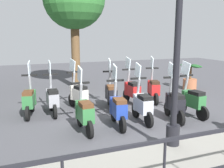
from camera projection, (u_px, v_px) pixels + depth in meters
name	position (u px, v px, depth m)	size (l,w,h in m)	color
ground_plane	(131.00, 114.00, 7.22)	(28.00, 28.00, 0.00)	#424247
promenade_walkway	(208.00, 164.00, 4.32)	(2.20, 20.00, 0.15)	gray
lamp_post_near	(177.00, 45.00, 4.54)	(0.26, 0.90, 4.37)	black
potted_palm	(190.00, 79.00, 10.44)	(1.06, 0.66, 1.05)	#9E5B3D
scooter_near_0	(192.00, 100.00, 6.97)	(1.23, 0.44, 1.54)	black
scooter_near_1	(174.00, 103.00, 6.63)	(1.22, 0.49, 1.54)	black
scooter_near_2	(142.00, 104.00, 6.50)	(1.23, 0.44, 1.54)	black
scooter_near_3	(118.00, 108.00, 6.18)	(1.23, 0.44, 1.54)	black
scooter_near_4	(84.00, 112.00, 5.85)	(1.23, 0.44, 1.54)	black
scooter_far_0	(153.00, 88.00, 8.49)	(1.20, 0.54, 1.54)	black
scooter_far_1	(132.00, 90.00, 8.20)	(1.23, 0.44, 1.54)	black
scooter_far_2	(111.00, 93.00, 7.73)	(1.22, 0.50, 1.54)	black
scooter_far_3	(78.00, 94.00, 7.64)	(1.21, 0.53, 1.54)	black
scooter_far_4	(52.00, 98.00, 7.14)	(1.23, 0.44, 1.54)	black
scooter_far_5	(29.00, 100.00, 7.00)	(1.22, 0.49, 1.54)	black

